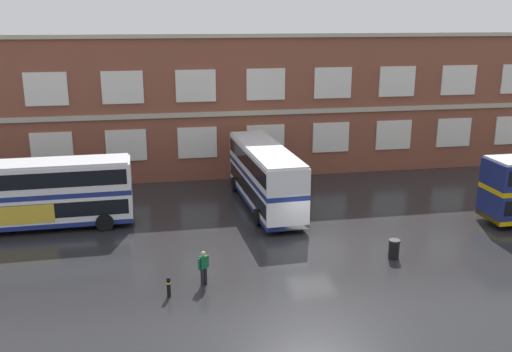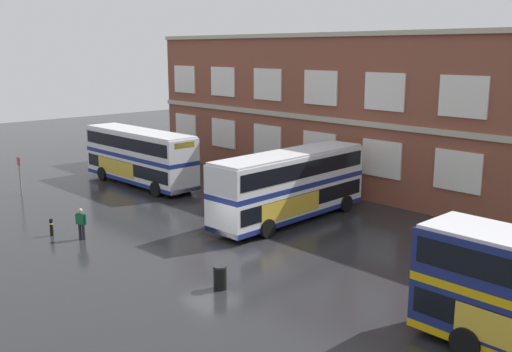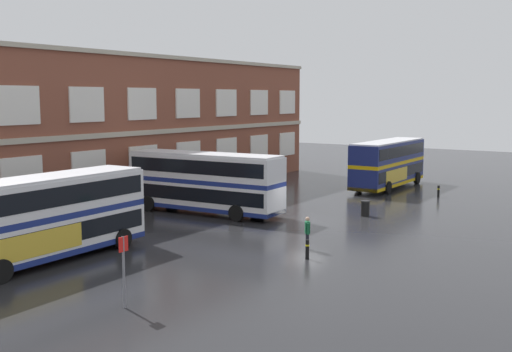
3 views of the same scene
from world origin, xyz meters
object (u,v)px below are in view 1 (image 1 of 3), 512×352
object	(u,v)px
double_decker_middle	(265,175)
station_litter_bin	(394,249)
double_decker_near	(37,194)
waiting_passenger	(204,266)
safety_bollard_east	(169,287)

from	to	relation	value
double_decker_middle	station_litter_bin	bearing A→B (deg)	-62.06
double_decker_near	double_decker_middle	world-z (taller)	same
double_decker_near	waiting_passenger	distance (m)	12.91
double_decker_middle	double_decker_near	bearing A→B (deg)	-174.29
double_decker_near	waiting_passenger	bearing A→B (deg)	-45.78
station_litter_bin	safety_bollard_east	world-z (taller)	station_litter_bin
waiting_passenger	safety_bollard_east	xyz separation A→B (m)	(-1.67, -0.92, -0.44)
double_decker_near	station_litter_bin	xyz separation A→B (m)	(19.03, -8.02, -1.63)
waiting_passenger	safety_bollard_east	world-z (taller)	waiting_passenger
double_decker_near	safety_bollard_east	distance (m)	12.59
double_decker_middle	station_litter_bin	size ratio (longest dim) A/B	10.79
waiting_passenger	safety_bollard_east	bearing A→B (deg)	-151.17
waiting_passenger	double_decker_near	bearing A→B (deg)	134.22
double_decker_middle	station_litter_bin	distance (m)	10.79
double_decker_near	waiting_passenger	size ratio (longest dim) A/B	6.50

